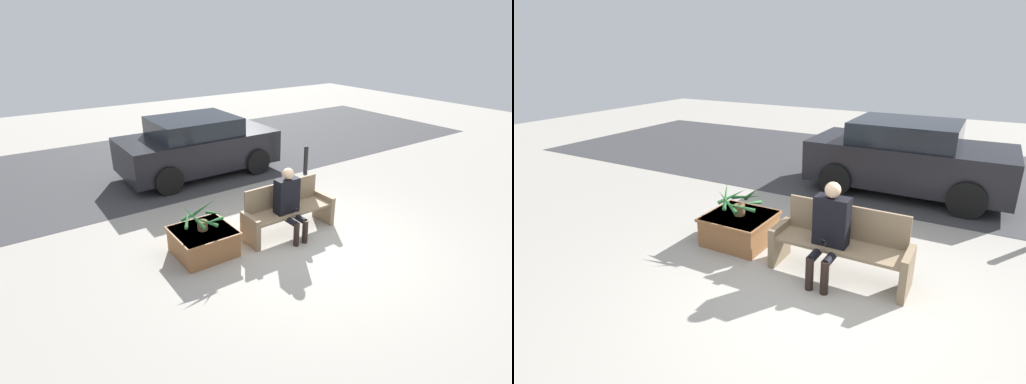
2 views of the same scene
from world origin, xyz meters
TOP-DOWN VIEW (x-y plane):
  - ground_plane at (0.00, 0.00)m, footprint 30.00×30.00m
  - road_surface at (0.00, 5.93)m, footprint 20.00×6.00m
  - bench at (0.02, 0.61)m, footprint 1.80×0.53m
  - person_seated at (-0.09, 0.44)m, footprint 0.44×0.58m
  - planter_box at (-1.64, 0.76)m, footprint 0.98×0.93m
  - potted_plant at (-1.64, 0.77)m, footprint 0.70×0.70m
  - parked_car at (0.08, 4.37)m, footprint 3.89×1.98m
  - bollard_post at (2.33, 2.77)m, footprint 0.12×0.12m

SIDE VIEW (x-z plane):
  - ground_plane at x=0.00m, z-range 0.00..0.00m
  - road_surface at x=0.00m, z-range 0.00..0.01m
  - planter_box at x=-1.64m, z-range 0.02..0.47m
  - bollard_post at x=2.33m, z-range 0.02..0.76m
  - bench at x=0.02m, z-range -0.03..0.89m
  - potted_plant at x=-1.64m, z-range 0.42..0.90m
  - person_seated at x=-0.09m, z-range 0.07..1.36m
  - parked_car at x=0.08m, z-range 0.00..1.47m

